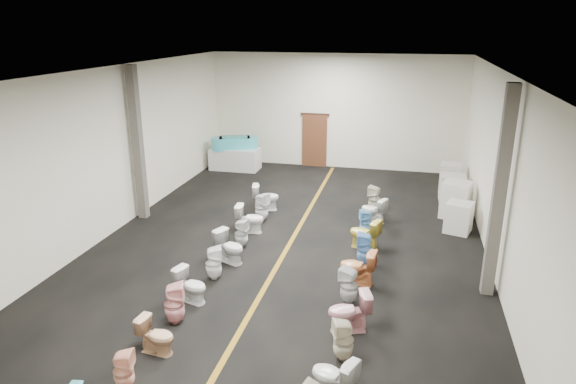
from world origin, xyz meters
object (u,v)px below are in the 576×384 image
toilet_left_5 (214,263)px  toilet_right_6 (365,249)px  toilet_left_1 (124,371)px  toilet_left_8 (250,219)px  toilet_right_8 (366,223)px  toilet_left_7 (241,233)px  appliance_crate_c (452,188)px  toilet_right_7 (364,234)px  toilet_left_2 (156,336)px  toilet_left_4 (191,285)px  toilet_right_4 (349,286)px  toilet_right_10 (375,199)px  appliance_crate_b (456,200)px  toilet_left_9 (262,207)px  toilet_left_10 (266,197)px  toilet_right_5 (358,267)px  display_table (235,159)px  toilet_right_1 (333,377)px  toilet_right_9 (373,210)px  toilet_left_3 (174,304)px  bathtub (235,143)px  toilet_right_3 (349,312)px  toilet_right_2 (343,340)px  appliance_crate_a (459,217)px  appliance_crate_d (450,177)px  toilet_left_6 (230,247)px

toilet_left_5 → toilet_right_6: (3.28, 1.52, 0.02)m
toilet_left_1 → toilet_left_8: toilet_left_8 is taller
toilet_left_5 → toilet_right_8: bearing=-66.1°
toilet_left_7 → toilet_right_8: size_ratio=1.04×
appliance_crate_c → toilet_right_7: bearing=-119.3°
toilet_left_1 → toilet_left_2: toilet_left_1 is taller
toilet_left_4 → toilet_right_8: 5.46m
toilet_right_4 → toilet_right_10: size_ratio=0.94×
appliance_crate_b → toilet_right_10: 2.40m
toilet_left_9 → toilet_left_10: 0.99m
toilet_left_7 → toilet_right_5: bearing=-104.8°
display_table → toilet_right_6: bearing=-52.1°
toilet_left_5 → toilet_left_9: 3.75m
toilet_left_2 → toilet_right_1: bearing=-91.6°
toilet_right_8 → toilet_right_9: bearing=155.2°
toilet_right_4 → toilet_right_9: toilet_right_4 is taller
toilet_left_3 → toilet_right_5: bearing=-75.4°
appliance_crate_c → toilet_right_9: 3.44m
bathtub → toilet_right_8: 8.05m
bathtub → toilet_left_4: 10.36m
toilet_right_9 → toilet_left_3: bearing=-4.4°
toilet_right_3 → toilet_right_7: 3.88m
toilet_right_2 → toilet_left_7: bearing=-163.5°
appliance_crate_c → toilet_left_9: appliance_crate_c is taller
appliance_crate_a → toilet_left_8: 5.82m
toilet_left_7 → toilet_right_10: (3.19, 3.39, 0.05)m
appliance_crate_d → toilet_left_7: (-5.58, -6.18, -0.11)m
display_table → appliance_crate_c: bearing=-14.6°
bathtub → toilet_left_10: size_ratio=2.15×
toilet_left_6 → toilet_left_5: bearing=-159.1°
appliance_crate_c → toilet_left_2: bearing=-120.1°
toilet_right_2 → toilet_right_4: size_ratio=0.97×
toilet_left_10 → appliance_crate_d: bearing=-72.9°
toilet_right_1 → toilet_right_4: (-0.10, 2.92, 0.02)m
toilet_left_1 → toilet_left_8: bearing=-12.4°
appliance_crate_b → toilet_right_2: bearing=-107.2°
toilet_left_6 → toilet_left_7: bearing=24.6°
display_table → toilet_left_4: 10.34m
appliance_crate_d → toilet_left_5: size_ratio=1.23×
toilet_right_9 → toilet_left_2: bearing=-0.6°
toilet_right_3 → toilet_right_5: size_ratio=0.99×
toilet_left_10 → toilet_left_3: bearing=167.3°
toilet_left_7 → toilet_right_2: 5.23m
toilet_left_9 → toilet_right_9: (3.21, 0.63, -0.04)m
appliance_crate_a → appliance_crate_c: 2.66m
appliance_crate_d → toilet_right_1: bearing=-102.1°
appliance_crate_c → toilet_right_7: size_ratio=1.10×
toilet_right_4 → toilet_left_3: bearing=-43.2°
toilet_right_2 → toilet_right_4: toilet_right_4 is taller
display_table → toilet_right_5: bearing=-55.8°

